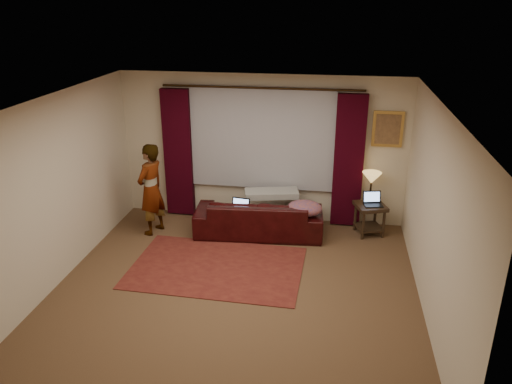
% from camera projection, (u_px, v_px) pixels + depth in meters
% --- Properties ---
extents(floor, '(5.00, 5.00, 0.01)m').
position_uv_depth(floor, '(235.00, 290.00, 6.92)').
color(floor, brown).
rests_on(floor, ground).
extents(ceiling, '(5.00, 5.00, 0.02)m').
position_uv_depth(ceiling, '(232.00, 104.00, 5.96)').
color(ceiling, silver).
rests_on(ceiling, ground).
extents(wall_back, '(5.00, 0.02, 2.60)m').
position_uv_depth(wall_back, '(262.00, 149.00, 8.73)').
color(wall_back, beige).
rests_on(wall_back, ground).
extents(wall_front, '(5.00, 0.02, 2.60)m').
position_uv_depth(wall_front, '(173.00, 319.00, 4.14)').
color(wall_front, beige).
rests_on(wall_front, ground).
extents(wall_left, '(0.02, 5.00, 2.60)m').
position_uv_depth(wall_left, '(54.00, 192.00, 6.81)').
color(wall_left, beige).
rests_on(wall_left, ground).
extents(wall_right, '(0.02, 5.00, 2.60)m').
position_uv_depth(wall_right, '(435.00, 216.00, 6.07)').
color(wall_right, beige).
rests_on(wall_right, ground).
extents(sheer_curtain, '(2.50, 0.05, 1.80)m').
position_uv_depth(sheer_curtain, '(262.00, 139.00, 8.60)').
color(sheer_curtain, '#A2A2AA').
rests_on(sheer_curtain, wall_back).
extents(drape_left, '(0.50, 0.14, 2.30)m').
position_uv_depth(drape_left, '(178.00, 153.00, 8.90)').
color(drape_left, black).
rests_on(drape_left, floor).
extents(drape_right, '(0.50, 0.14, 2.30)m').
position_uv_depth(drape_right, '(349.00, 162.00, 8.45)').
color(drape_right, black).
rests_on(drape_right, floor).
extents(curtain_rod, '(0.04, 0.04, 3.40)m').
position_uv_depth(curtain_rod, '(262.00, 88.00, 8.24)').
color(curtain_rod, black).
rests_on(curtain_rod, wall_back).
extents(picture_frame, '(0.50, 0.04, 0.60)m').
position_uv_depth(picture_frame, '(388.00, 129.00, 8.23)').
color(picture_frame, gold).
rests_on(picture_frame, wall_back).
extents(sofa, '(2.20, 1.09, 0.86)m').
position_uv_depth(sofa, '(259.00, 210.00, 8.40)').
color(sofa, black).
rests_on(sofa, floor).
extents(throw_blanket, '(0.97, 0.56, 0.11)m').
position_uv_depth(throw_blanket, '(272.00, 181.00, 8.47)').
color(throw_blanket, '#9A9A92').
rests_on(throw_blanket, sofa).
extents(clothing_pile, '(0.67, 0.57, 0.24)m').
position_uv_depth(clothing_pile, '(305.00, 209.00, 8.16)').
color(clothing_pile, '#7B4756').
rests_on(clothing_pile, sofa).
extents(laptop_sofa, '(0.34, 0.37, 0.22)m').
position_uv_depth(laptop_sofa, '(239.00, 207.00, 8.26)').
color(laptop_sofa, black).
rests_on(laptop_sofa, sofa).
extents(area_rug, '(2.58, 1.76, 0.01)m').
position_uv_depth(area_rug, '(217.00, 267.00, 7.48)').
color(area_rug, maroon).
rests_on(area_rug, floor).
extents(end_table, '(0.60, 0.60, 0.54)m').
position_uv_depth(end_table, '(369.00, 219.00, 8.45)').
color(end_table, black).
rests_on(end_table, floor).
extents(tiffany_lamp, '(0.39, 0.39, 0.52)m').
position_uv_depth(tiffany_lamp, '(371.00, 187.00, 8.40)').
color(tiffany_lamp, '#A0874B').
rests_on(tiffany_lamp, end_table).
extents(laptop_table, '(0.36, 0.38, 0.22)m').
position_uv_depth(laptop_table, '(374.00, 199.00, 8.27)').
color(laptop_table, black).
rests_on(laptop_table, end_table).
extents(person, '(0.58, 0.58, 1.57)m').
position_uv_depth(person, '(151.00, 189.00, 8.33)').
color(person, '#9A9A92').
rests_on(person, floor).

